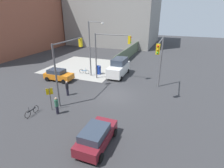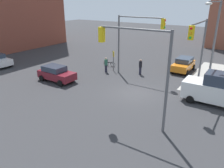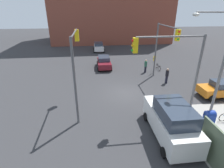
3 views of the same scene
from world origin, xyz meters
TOP-DOWN VIEW (x-y plane):
  - ground_plane at (0.00, 0.00)m, footprint 120.00×120.00m
  - traffic_signal_nw_corner at (-2.44, 4.50)m, footprint 5.40×0.36m
  - traffic_signal_se_corner at (2.55, -4.50)m, footprint 5.16×0.36m
  - traffic_signal_ne_corner at (4.50, 2.53)m, footprint 0.36×5.19m
  - street_lamp_corner at (5.11, 5.44)m, footprint 0.93×2.62m
  - warning_sign_two_way at (-5.40, 4.79)m, footprint 0.48×0.48m
  - mailbox_blue at (6.20, 5.00)m, footprint 0.56×0.64m
  - coupe_maroon at (-8.39, -1.60)m, footprint 4.06×2.02m
  - sedan_orange at (1.73, 9.23)m, footprint 2.02×4.06m
  - van_white_delivery at (6.76, 1.80)m, footprint 5.40×2.32m
  - pedestrian_crossing at (-2.00, 5.20)m, footprint 0.36×0.36m
  - pedestrian_waiting at (-5.80, 3.80)m, footprint 0.36×0.36m
  - bicycle_leaning_on_fence at (5.60, 7.20)m, footprint 0.05×1.75m
  - bicycle_at_crosswalk at (-6.80, 6.00)m, footprint 1.75×0.05m

SIDE VIEW (x-z plane):
  - ground_plane at x=0.00m, z-range 0.00..0.00m
  - bicycle_leaning_on_fence at x=5.60m, z-range -0.14..0.83m
  - bicycle_at_crosswalk at x=-6.80m, z-range -0.14..0.83m
  - mailbox_blue at x=6.20m, z-range 0.05..1.48m
  - coupe_maroon at x=-8.39m, z-range 0.03..1.65m
  - sedan_orange at x=1.73m, z-range 0.03..1.65m
  - pedestrian_waiting at x=-5.80m, z-range 0.04..1.81m
  - pedestrian_crossing at x=-2.00m, z-range 0.04..1.86m
  - van_white_delivery at x=6.76m, z-range -0.03..2.59m
  - warning_sign_two_way at x=-5.40m, z-range 0.44..2.84m
  - traffic_signal_se_corner at x=2.55m, z-range 1.36..7.86m
  - traffic_signal_ne_corner at x=4.50m, z-range 1.36..7.86m
  - traffic_signal_nw_corner at x=-2.44m, z-range 1.38..7.88m
  - street_lamp_corner at x=5.11m, z-range 0.70..8.70m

